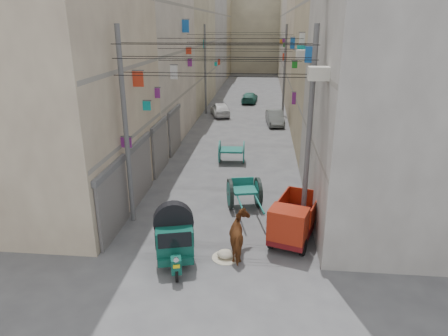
# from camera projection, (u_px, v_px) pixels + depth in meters

# --- Properties ---
(ground) EXTENTS (140.00, 140.00, 0.00)m
(ground) POSITION_uv_depth(u_px,v_px,m) (191.00, 323.00, 11.29)
(ground) COLOR #424244
(ground) RESTS_ON ground
(building_row_left) EXTENTS (8.00, 62.00, 14.00)m
(building_row_left) POSITION_uv_depth(u_px,v_px,m) (172.00, 40.00, 41.81)
(building_row_left) COLOR #BEAE90
(building_row_left) RESTS_ON ground
(building_row_right) EXTENTS (8.00, 62.00, 14.00)m
(building_row_right) POSITION_uv_depth(u_px,v_px,m) (327.00, 40.00, 40.30)
(building_row_right) COLOR #A5A19B
(building_row_right) RESTS_ON ground
(end_cap_building) EXTENTS (22.00, 10.00, 13.00)m
(end_cap_building) POSITION_uv_depth(u_px,v_px,m) (256.00, 33.00, 70.88)
(end_cap_building) COLOR #B8B091
(end_cap_building) RESTS_ON ground
(shutters_left) EXTENTS (0.18, 14.40, 2.88)m
(shutters_left) POSITION_uv_depth(u_px,v_px,m) (152.00, 156.00, 20.87)
(shutters_left) COLOR #535359
(shutters_left) RESTS_ON ground
(signboards) EXTENTS (8.22, 40.52, 5.67)m
(signboards) POSITION_uv_depth(u_px,v_px,m) (240.00, 88.00, 30.41)
(signboards) COLOR #16791E
(signboards) RESTS_ON ground
(ac_units) EXTENTS (0.70, 6.55, 3.35)m
(ac_units) POSITION_uv_depth(u_px,v_px,m) (312.00, 39.00, 15.61)
(ac_units) COLOR beige
(ac_units) RESTS_ON ground
(utility_poles) EXTENTS (7.40, 22.20, 8.00)m
(utility_poles) POSITION_uv_depth(u_px,v_px,m) (236.00, 89.00, 25.85)
(utility_poles) COLOR #535355
(utility_poles) RESTS_ON ground
(overhead_cables) EXTENTS (7.40, 22.52, 1.12)m
(overhead_cables) POSITION_uv_depth(u_px,v_px,m) (233.00, 47.00, 22.48)
(overhead_cables) COLOR black
(overhead_cables) RESTS_ON ground
(auto_rickshaw) EXTENTS (1.80, 2.53, 1.72)m
(auto_rickshaw) POSITION_uv_depth(u_px,v_px,m) (174.00, 235.00, 13.95)
(auto_rickshaw) COLOR black
(auto_rickshaw) RESTS_ON ground
(tonga_cart) EXTENTS (1.83, 3.28, 1.40)m
(tonga_cart) POSITION_uv_depth(u_px,v_px,m) (244.00, 193.00, 18.21)
(tonga_cart) COLOR black
(tonga_cart) RESTS_ON ground
(mini_truck) EXTENTS (2.26, 3.35, 1.73)m
(mini_truck) POSITION_uv_depth(u_px,v_px,m) (293.00, 223.00, 15.16)
(mini_truck) COLOR black
(mini_truck) RESTS_ON ground
(second_cart) EXTENTS (1.59, 1.42, 1.37)m
(second_cart) POSITION_uv_depth(u_px,v_px,m) (232.00, 151.00, 24.19)
(second_cart) COLOR #155F55
(second_cart) RESTS_ON ground
(feed_sack) EXTENTS (0.62, 0.50, 0.31)m
(feed_sack) POSITION_uv_depth(u_px,v_px,m) (226.00, 254.00, 14.39)
(feed_sack) COLOR #BEB69D
(feed_sack) RESTS_ON ground
(horse) EXTENTS (1.09, 1.93, 1.54)m
(horse) POSITION_uv_depth(u_px,v_px,m) (241.00, 236.00, 14.38)
(horse) COLOR #5D2016
(horse) RESTS_ON ground
(distant_car_white) EXTENTS (2.41, 3.93, 1.25)m
(distant_car_white) POSITION_uv_depth(u_px,v_px,m) (220.00, 109.00, 36.75)
(distant_car_white) COLOR silver
(distant_car_white) RESTS_ON ground
(distant_car_grey) EXTENTS (1.64, 3.75, 1.20)m
(distant_car_grey) POSITION_uv_depth(u_px,v_px,m) (275.00, 118.00, 33.47)
(distant_car_grey) COLOR #525755
(distant_car_grey) RESTS_ON ground
(distant_car_green) EXTENTS (1.75, 3.84, 1.09)m
(distant_car_green) POSITION_uv_depth(u_px,v_px,m) (250.00, 98.00, 43.07)
(distant_car_green) COLOR #205E50
(distant_car_green) RESTS_ON ground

